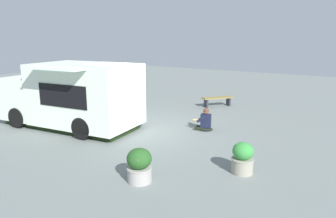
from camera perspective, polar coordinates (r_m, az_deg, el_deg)
The scene contains 6 objects.
ground_plane at distance 12.08m, azimuth -5.77°, elevation -2.89°, with size 40.00×40.00×0.00m, color slate.
food_truck at distance 12.06m, azimuth -16.99°, elevation 2.06°, with size 3.17×5.47×2.37m.
person_customer at distance 11.36m, azimuth 6.73°, elevation -2.30°, with size 0.55×0.77×0.82m.
planter_flowering_near at distance 8.03m, azimuth 13.44°, elevation -8.69°, with size 0.56×0.56×0.79m.
planter_flowering_far at distance 7.40m, azimuth -5.24°, elevation -10.15°, with size 0.60×0.60×0.82m.
plaza_bench at distance 15.27m, azimuth 9.00°, elevation 1.73°, with size 1.41×1.26×0.46m.
Camera 1 is at (9.07, 7.25, 3.33)m, focal length 33.45 mm.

